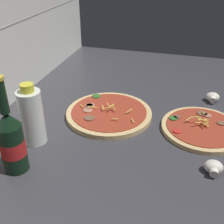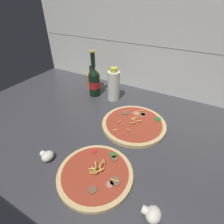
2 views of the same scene
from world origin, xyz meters
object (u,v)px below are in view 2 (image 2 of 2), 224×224
beer_bottle (94,81)px  mushroom_right (152,214)px  pizza_near (95,174)px  mushroom_left (47,156)px  oil_bottle (114,85)px  pizza_far (134,124)px  utensil_crock (93,80)px

beer_bottle → mushroom_right: (53.40, -51.34, -7.37)cm
beer_bottle → pizza_near: bearing=-56.1°
mushroom_left → oil_bottle: bearing=89.9°
mushroom_left → pizza_far: bearing=59.3°
utensil_crock → pizza_near: bearing=-55.2°
pizza_near → mushroom_right: 21.70cm
utensil_crock → pizza_far: bearing=-31.1°
pizza_near → oil_bottle: bearing=111.9°
pizza_far → mushroom_left: bearing=-120.7°
beer_bottle → oil_bottle: beer_bottle is taller
beer_bottle → oil_bottle: 12.43cm
pizza_far → beer_bottle: size_ratio=1.12×
pizza_near → pizza_far: size_ratio=0.87×
pizza_far → mushroom_right: (20.63, -35.27, 0.84)cm
beer_bottle → mushroom_right: 74.45cm
beer_bottle → oil_bottle: (12.35, 1.30, -0.39)cm
beer_bottle → mushroom_right: bearing=-43.9°
pizza_far → beer_bottle: bearing=153.9°
mushroom_left → utensil_crock: utensil_crock is taller
utensil_crock → beer_bottle: bearing=-49.8°
mushroom_left → mushroom_right: (41.09, -0.87, 0.07)cm
mushroom_left → utensil_crock: bearing=107.9°
pizza_near → mushroom_left: size_ratio=5.04×
oil_bottle → pizza_near: bearing=-68.1°
pizza_near → utensil_crock: utensil_crock is taller
pizza_near → beer_bottle: 58.02cm
pizza_far → oil_bottle: size_ratio=1.57×
pizza_near → mushroom_right: bearing=-9.8°
pizza_far → mushroom_left: 40.03cm
beer_bottle → utensil_crock: size_ratio=1.69×
pizza_near → oil_bottle: 53.35cm
pizza_near → mushroom_left: (-19.73, -2.82, 0.87)cm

